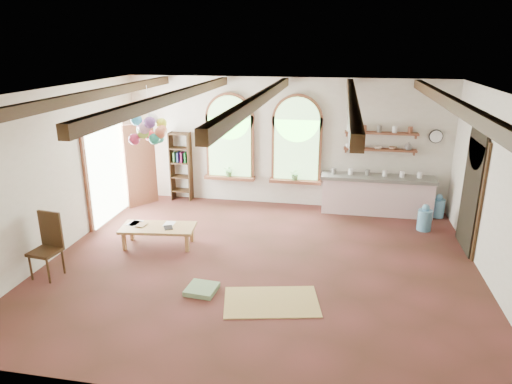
% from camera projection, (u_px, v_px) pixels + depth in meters
% --- Properties ---
extents(floor, '(8.00, 8.00, 0.00)m').
position_uv_depth(floor, '(260.00, 264.00, 8.62)').
color(floor, brown).
rests_on(floor, ground).
extents(ceiling_beams, '(6.20, 6.80, 0.18)m').
position_uv_depth(ceiling_beams, '(261.00, 98.00, 7.65)').
color(ceiling_beams, '#3A2812').
rests_on(ceiling_beams, ceiling).
extents(window_left, '(1.30, 0.28, 2.20)m').
position_uv_depth(window_left, '(230.00, 140.00, 11.55)').
color(window_left, brown).
rests_on(window_left, floor).
extents(window_right, '(1.30, 0.28, 2.20)m').
position_uv_depth(window_right, '(297.00, 143.00, 11.26)').
color(window_right, brown).
rests_on(window_right, floor).
extents(left_doorway, '(0.10, 1.90, 2.50)m').
position_uv_depth(left_doorway, '(107.00, 170.00, 10.63)').
color(left_doorway, brown).
rests_on(left_doorway, floor).
extents(right_doorway, '(0.10, 1.30, 2.40)m').
position_uv_depth(right_doorway, '(471.00, 196.00, 8.99)').
color(right_doorway, black).
rests_on(right_doorway, floor).
extents(kitchen_counter, '(2.68, 0.62, 0.94)m').
position_uv_depth(kitchen_counter, '(377.00, 194.00, 11.06)').
color(kitchen_counter, '#F5CFD4').
rests_on(kitchen_counter, floor).
extents(wall_shelf_lower, '(1.70, 0.24, 0.04)m').
position_uv_depth(wall_shelf_lower, '(380.00, 150.00, 10.89)').
color(wall_shelf_lower, brown).
rests_on(wall_shelf_lower, wall_back).
extents(wall_shelf_upper, '(1.70, 0.24, 0.04)m').
position_uv_depth(wall_shelf_upper, '(381.00, 133.00, 10.77)').
color(wall_shelf_upper, brown).
rests_on(wall_shelf_upper, wall_back).
extents(wall_clock, '(0.32, 0.04, 0.32)m').
position_uv_depth(wall_clock, '(436.00, 136.00, 10.63)').
color(wall_clock, black).
rests_on(wall_clock, wall_back).
extents(bookshelf, '(0.53, 0.32, 1.80)m').
position_uv_depth(bookshelf, '(181.00, 167.00, 11.91)').
color(bookshelf, '#3A2812').
rests_on(bookshelf, floor).
extents(coffee_table, '(1.56, 0.85, 0.42)m').
position_uv_depth(coffee_table, '(158.00, 229.00, 9.29)').
color(coffee_table, '#B08051').
rests_on(coffee_table, floor).
extents(side_chair, '(0.52, 0.52, 1.17)m').
position_uv_depth(side_chair, '(47.00, 259.00, 8.09)').
color(side_chair, '#3A2812').
rests_on(side_chair, floor).
extents(floor_mat, '(1.68, 1.23, 0.02)m').
position_uv_depth(floor_mat, '(271.00, 302.00, 7.36)').
color(floor_mat, tan).
rests_on(floor_mat, floor).
extents(floor_cushion, '(0.53, 0.53, 0.08)m').
position_uv_depth(floor_cushion, '(202.00, 289.00, 7.67)').
color(floor_cushion, gray).
rests_on(floor_cushion, floor).
extents(water_jug_a, '(0.29, 0.29, 0.57)m').
position_uv_depth(water_jug_a, '(438.00, 207.00, 10.88)').
color(water_jug_a, '#5D9EC7').
rests_on(water_jug_a, floor).
extents(water_jug_b, '(0.31, 0.31, 0.60)m').
position_uv_depth(water_jug_b, '(425.00, 219.00, 10.12)').
color(water_jug_b, '#5D9EC7').
rests_on(water_jug_b, floor).
extents(balloon_cluster, '(0.72, 0.80, 1.14)m').
position_uv_depth(balloon_cluster, '(149.00, 130.00, 9.09)').
color(balloon_cluster, white).
rests_on(balloon_cluster, floor).
extents(table_book, '(0.20, 0.28, 0.02)m').
position_uv_depth(table_book, '(137.00, 224.00, 9.35)').
color(table_book, olive).
rests_on(table_book, coffee_table).
extents(tablet, '(0.26, 0.29, 0.01)m').
position_uv_depth(tablet, '(168.00, 228.00, 9.21)').
color(tablet, black).
rests_on(tablet, coffee_table).
extents(potted_plant_left, '(0.27, 0.23, 0.30)m').
position_uv_depth(potted_plant_left, '(229.00, 171.00, 11.70)').
color(potted_plant_left, '#598C4C').
rests_on(potted_plant_left, window_left).
extents(potted_plant_right, '(0.27, 0.23, 0.30)m').
position_uv_depth(potted_plant_right, '(295.00, 174.00, 11.40)').
color(potted_plant_right, '#598C4C').
rests_on(potted_plant_right, window_right).
extents(shelf_cup_a, '(0.12, 0.10, 0.10)m').
position_uv_depth(shelf_cup_a, '(348.00, 146.00, 11.00)').
color(shelf_cup_a, white).
rests_on(shelf_cup_a, wall_shelf_lower).
extents(shelf_cup_b, '(0.10, 0.10, 0.09)m').
position_uv_depth(shelf_cup_b, '(363.00, 146.00, 10.94)').
color(shelf_cup_b, beige).
rests_on(shelf_cup_b, wall_shelf_lower).
extents(shelf_bowl_a, '(0.22, 0.22, 0.05)m').
position_uv_depth(shelf_bowl_a, '(378.00, 148.00, 10.89)').
color(shelf_bowl_a, beige).
rests_on(shelf_bowl_a, wall_shelf_lower).
extents(shelf_bowl_b, '(0.20, 0.20, 0.06)m').
position_uv_depth(shelf_bowl_b, '(393.00, 148.00, 10.83)').
color(shelf_bowl_b, '#8C664C').
rests_on(shelf_bowl_b, wall_shelf_lower).
extents(shelf_vase, '(0.18, 0.18, 0.19)m').
position_uv_depth(shelf_vase, '(409.00, 146.00, 10.74)').
color(shelf_vase, slate).
rests_on(shelf_vase, wall_shelf_lower).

